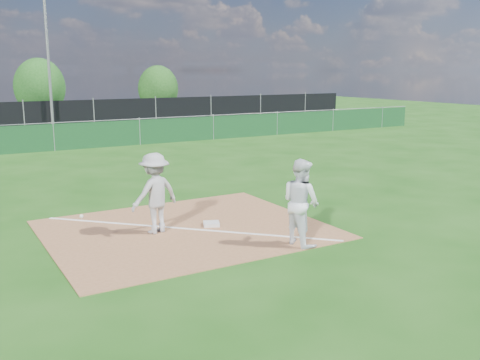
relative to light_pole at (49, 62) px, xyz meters
name	(u,v)px	position (x,y,z in m)	size (l,w,h in m)	color
ground	(84,168)	(-1.50, -12.70, -4.00)	(90.00, 90.00, 0.00)	#18490F
infield_dirt	(186,229)	(-1.50, -21.70, -3.99)	(6.00, 5.00, 0.02)	#8E5C39
foul_line	(186,229)	(-1.50, -21.70, -3.98)	(0.08, 7.00, 0.01)	white
green_fence	(54,137)	(-1.50, -7.70, -3.40)	(44.00, 0.05, 1.20)	#0F391A
black_fence	(24,117)	(-1.50, 0.30, -3.10)	(46.00, 0.04, 1.80)	black
parking_lot	(13,125)	(-1.50, 5.30, -4.00)	(46.00, 9.00, 0.01)	black
light_pole	(49,62)	(0.00, 0.00, 0.00)	(0.16, 0.16, 8.00)	slate
first_base	(211,224)	(-0.88, -21.75, -3.94)	(0.36, 0.36, 0.08)	silver
play_at_first	(155,193)	(-2.18, -21.59, -3.10)	(2.34, 0.92, 1.77)	#B4B4B6
runner	(301,202)	(0.11, -23.82, -3.10)	(0.87, 0.68, 1.79)	white
car_right	(69,114)	(1.88, 3.99, -3.29)	(1.97, 4.85, 1.41)	black
tree_mid	(40,87)	(1.33, 10.83, -1.70)	(3.77, 3.77, 4.47)	#382316
tree_right	(158,89)	(10.67, 10.22, -1.96)	(3.34, 3.34, 3.96)	#382316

